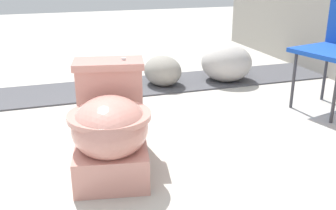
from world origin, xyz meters
TOP-DOWN VIEW (x-y plane):
  - ground_plane at (0.00, 0.00)m, footprint 14.00×14.00m
  - gravel_strip at (-1.35, 0.50)m, footprint 0.56×8.00m
  - toilet at (-0.05, 0.20)m, footprint 0.69×0.48m
  - boulder_near at (-1.28, 1.44)m, footprint 0.55×0.56m
  - boulder_far at (-1.32, 0.87)m, footprint 0.42×0.38m

SIDE VIEW (x-z plane):
  - ground_plane at x=0.00m, z-range 0.00..0.00m
  - gravel_strip at x=-1.35m, z-range 0.00..0.01m
  - boulder_far at x=-1.32m, z-range 0.00..0.26m
  - boulder_near at x=-1.28m, z-range 0.00..0.33m
  - toilet at x=-0.05m, z-range -0.04..0.48m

